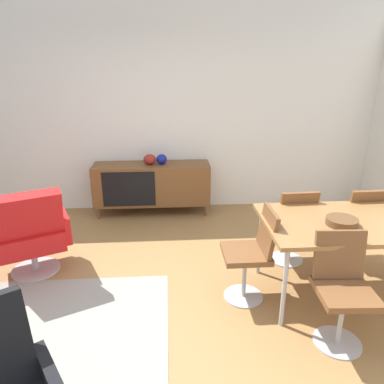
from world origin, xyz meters
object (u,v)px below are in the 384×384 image
vase_cobalt (162,159)px  dining_chair_back_right (357,221)px  dining_chair_front_left (342,286)px  dining_table (355,224)px  sideboard (152,184)px  wooden_bowl_on_table (342,222)px  lounge_chair_red (30,232)px  vase_sculptural_dark (150,159)px  dining_chair_back_left (292,223)px  dining_chair_near_window (253,251)px

vase_cobalt → dining_chair_back_right: vase_cobalt is taller
dining_chair_front_left → dining_chair_back_right: bearing=58.0°
vase_cobalt → dining_table: 2.66m
sideboard → wooden_bowl_on_table: bearing=-51.7°
dining_table → lounge_chair_red: lounge_chair_red is taller
vase_cobalt → vase_sculptural_dark: bearing=180.0°
dining_chair_front_left → vase_cobalt: bearing=117.5°
wooden_bowl_on_table → dining_chair_back_left: 0.73m
sideboard → dining_chair_back_right: 2.65m
dining_chair_back_right → lounge_chair_red: bearing=-179.5°
vase_sculptural_dark → lounge_chair_red: bearing=-126.4°
vase_cobalt → dining_chair_near_window: 2.22m
dining_table → dining_chair_back_left: 0.70m
vase_cobalt → dining_chair_near_window: size_ratio=0.17×
dining_chair_near_window → vase_cobalt: bearing=111.7°
vase_cobalt → wooden_bowl_on_table: bearing=-54.2°
vase_cobalt → dining_chair_back_left: 2.03m
dining_table → dining_chair_front_left: bearing=-121.8°
dining_chair_near_window → dining_chair_back_left: bearing=45.9°
vase_sculptural_dark → lounge_chair_red: 1.91m
dining_chair_front_left → lounge_chair_red: (-2.63, 1.09, -0.00)m
dining_chair_front_left → dining_chair_back_left: size_ratio=1.00×
sideboard → dining_chair_near_window: bearing=-64.8°
dining_chair_back_right → lounge_chair_red: lounge_chair_red is taller
sideboard → dining_chair_back_left: bearing=-44.6°
dining_chair_front_left → dining_chair_near_window: bearing=134.1°
vase_cobalt → dining_chair_back_left: size_ratio=0.17×
vase_cobalt → lounge_chair_red: lounge_chair_red is taller
dining_chair_back_left → dining_chair_near_window: size_ratio=1.00×
dining_chair_near_window → dining_chair_back_right: bearing=24.3°
dining_chair_back_right → dining_table: bearing=-122.2°
wooden_bowl_on_table → lounge_chair_red: size_ratio=0.27×
vase_cobalt → dining_table: vase_cobalt is taller
dining_chair_near_window → vase_sculptural_dark: bearing=115.5°
vase_sculptural_dark → dining_chair_back_left: size_ratio=0.20×
lounge_chair_red → dining_chair_near_window: bearing=-14.2°
dining_table → dining_chair_back_right: dining_chair_back_right is taller
lounge_chair_red → dining_chair_front_left: bearing=-22.4°
wooden_bowl_on_table → dining_chair_front_left: size_ratio=0.30×
sideboard → vase_cobalt: (0.15, 0.00, 0.35)m
dining_chair_front_left → dining_chair_back_left: bearing=90.1°
dining_chair_front_left → dining_chair_back_right: 1.32m
dining_chair_back_left → lounge_chair_red: size_ratio=0.90×
dining_chair_near_window → dining_chair_back_right: size_ratio=1.00×
sideboard → lounge_chair_red: 1.89m
vase_sculptural_dark → dining_chair_back_right: (2.21, -1.48, -0.32)m
vase_cobalt → dining_chair_front_left: 2.95m
vase_sculptural_dark → wooden_bowl_on_table: bearing=-51.4°
sideboard → dining_chair_front_left: bearing=-60.0°
dining_chair_back_right → dining_chair_back_left: bearing=180.0°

